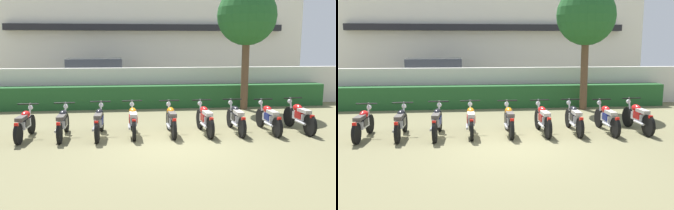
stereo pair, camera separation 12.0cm
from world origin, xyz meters
TOP-DOWN VIEW (x-y plane):
  - ground at (0.00, 0.00)m, footprint 60.00×60.00m
  - building at (0.00, 15.47)m, footprint 18.78×6.50m
  - compound_wall at (0.00, 6.59)m, footprint 17.84×0.30m
  - hedge_row at (0.00, 5.89)m, footprint 14.27×0.70m
  - parked_car at (-2.67, 9.53)m, footprint 4.57×2.21m
  - tree_near_inspector at (3.50, 5.11)m, footprint 2.33×2.33m
  - motorcycle_in_row_0 at (-4.09, 1.22)m, footprint 0.60×1.78m
  - motorcycle_in_row_1 at (-3.05, 1.26)m, footprint 0.60×1.88m
  - motorcycle_in_row_2 at (-2.03, 1.23)m, footprint 0.60×1.95m
  - motorcycle_in_row_3 at (-1.06, 1.31)m, footprint 0.60×1.89m
  - motorcycle_in_row_4 at (0.06, 1.30)m, footprint 0.60×1.85m
  - motorcycle_in_row_5 at (1.07, 1.27)m, footprint 0.60×1.84m
  - motorcycle_in_row_6 at (2.03, 1.33)m, footprint 0.60×1.93m
  - motorcycle_in_row_7 at (3.02, 1.25)m, footprint 0.60×1.91m
  - motorcycle_in_row_8 at (4.00, 1.26)m, footprint 0.60×1.90m

SIDE VIEW (x-z plane):
  - ground at x=0.00m, z-range 0.00..0.00m
  - motorcycle_in_row_1 at x=-3.05m, z-range -0.03..0.91m
  - motorcycle_in_row_0 at x=-4.09m, z-range -0.03..0.91m
  - motorcycle_in_row_7 at x=3.02m, z-range -0.03..0.92m
  - motorcycle_in_row_6 at x=2.03m, z-range -0.03..0.92m
  - motorcycle_in_row_4 at x=0.06m, z-range -0.03..0.92m
  - motorcycle_in_row_5 at x=1.07m, z-range -0.03..0.93m
  - motorcycle_in_row_2 at x=-2.03m, z-range -0.03..0.93m
  - motorcycle_in_row_3 at x=-1.06m, z-range -0.03..0.93m
  - motorcycle_in_row_8 at x=4.00m, z-range -0.03..0.94m
  - hedge_row at x=0.00m, z-range 0.00..0.92m
  - compound_wall at x=0.00m, z-range 0.00..1.61m
  - parked_car at x=-2.67m, z-range -0.01..1.88m
  - building at x=0.00m, z-range 0.00..6.70m
  - tree_near_inspector at x=3.50m, z-range 1.24..6.12m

